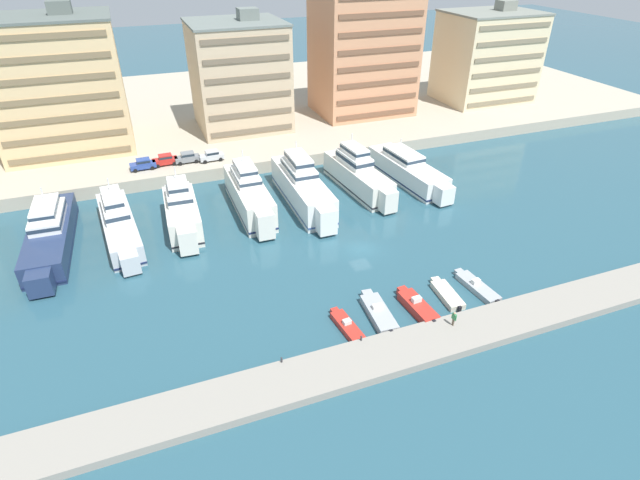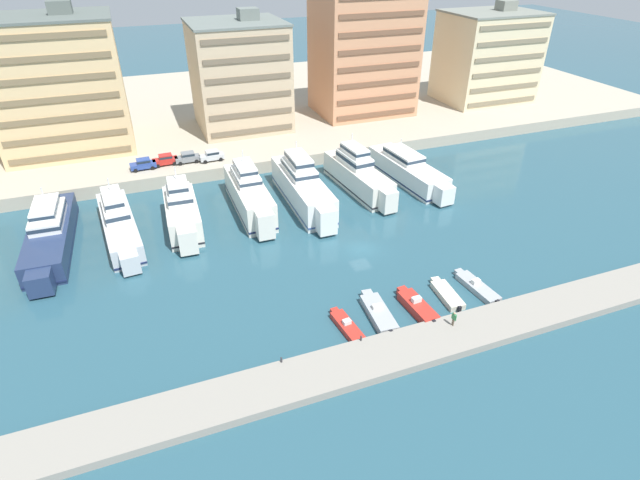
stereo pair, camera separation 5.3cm
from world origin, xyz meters
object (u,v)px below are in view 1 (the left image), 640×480
(yacht_navy_far_left, at_px, (50,233))
(motorboat_red_far_left, at_px, (348,327))
(yacht_ivory_center_left, at_px, (249,194))
(yacht_ivory_center_right, at_px, (358,175))
(car_silver_center_left, at_px, (212,155))
(motorboat_cream_center_left, at_px, (447,294))
(car_blue_far_left, at_px, (143,164))
(car_red_left, at_px, (165,159))
(yacht_silver_left, at_px, (119,223))
(car_grey_mid_left, at_px, (187,157))
(yacht_white_center, at_px, (303,187))
(motorboat_grey_left, at_px, (378,312))
(yacht_ivory_mid_left, at_px, (182,213))
(motorboat_red_mid_left, at_px, (417,306))
(pedestrian_near_edge, at_px, (454,318))
(motorboat_grey_center, at_px, (477,287))
(yacht_white_mid_right, at_px, (408,170))

(yacht_navy_far_left, bearing_deg, motorboat_red_far_left, -43.95)
(yacht_navy_far_left, bearing_deg, yacht_ivory_center_left, 1.28)
(yacht_ivory_center_left, bearing_deg, yacht_ivory_center_right, 2.67)
(car_silver_center_left, bearing_deg, motorboat_cream_center_left, -67.34)
(car_blue_far_left, bearing_deg, car_red_left, 9.22)
(yacht_silver_left, relative_size, car_grey_mid_left, 4.94)
(yacht_white_center, height_order, car_blue_far_left, yacht_white_center)
(car_silver_center_left, bearing_deg, motorboat_grey_left, -77.76)
(yacht_silver_left, bearing_deg, motorboat_grey_left, -47.23)
(yacht_white_center, distance_m, car_grey_mid_left, 22.54)
(yacht_white_center, distance_m, car_red_left, 25.24)
(yacht_ivory_mid_left, relative_size, motorboat_grey_left, 2.07)
(motorboat_grey_left, xyz_separation_m, motorboat_red_mid_left, (4.43, -0.61, 0.06))
(motorboat_cream_center_left, distance_m, car_red_left, 52.16)
(car_red_left, xyz_separation_m, car_silver_center_left, (7.61, -0.94, 0.00))
(motorboat_grey_left, bearing_deg, pedestrian_near_edge, -39.48)
(car_silver_center_left, bearing_deg, yacht_white_center, -56.94)
(motorboat_grey_center, relative_size, car_grey_mid_left, 1.72)
(motorboat_red_far_left, height_order, motorboat_cream_center_left, motorboat_red_far_left)
(car_grey_mid_left, bearing_deg, yacht_ivory_center_left, -68.39)
(car_blue_far_left, xyz_separation_m, car_red_left, (3.59, 0.58, 0.00))
(yacht_ivory_center_right, xyz_separation_m, motorboat_grey_center, (1.96, -29.15, -2.17))
(yacht_white_mid_right, relative_size, motorboat_red_mid_left, 3.10)
(yacht_ivory_center_left, height_order, motorboat_red_mid_left, yacht_ivory_center_left)
(car_red_left, xyz_separation_m, pedestrian_near_edge, (23.30, -50.30, -1.19))
(motorboat_grey_center, bearing_deg, car_red_left, 123.71)
(yacht_silver_left, relative_size, car_red_left, 4.92)
(motorboat_cream_center_left, xyz_separation_m, car_blue_far_left, (-29.65, 44.52, 2.73))
(car_silver_center_left, bearing_deg, motorboat_grey_center, -63.02)
(yacht_silver_left, bearing_deg, yacht_white_center, 1.05)
(yacht_ivory_center_right, height_order, car_red_left, yacht_ivory_center_right)
(yacht_ivory_center_right, relative_size, motorboat_red_mid_left, 2.88)
(yacht_silver_left, xyz_separation_m, yacht_white_mid_right, (45.37, 1.87, -0.16))
(yacht_ivory_center_left, relative_size, pedestrian_near_edge, 11.02)
(yacht_ivory_center_right, xyz_separation_m, pedestrian_near_edge, (-4.84, -34.33, -0.64))
(yacht_white_mid_right, bearing_deg, yacht_silver_left, -177.64)
(motorboat_cream_center_left, distance_m, pedestrian_near_edge, 6.08)
(yacht_navy_far_left, distance_m, yacht_ivory_center_right, 44.81)
(yacht_ivory_center_left, bearing_deg, car_silver_center_left, 99.20)
(motorboat_red_far_left, distance_m, motorboat_cream_center_left, 12.83)
(car_red_left, bearing_deg, motorboat_grey_center, -56.29)
(yacht_navy_far_left, height_order, yacht_ivory_mid_left, yacht_ivory_mid_left)
(yacht_ivory_center_left, distance_m, yacht_ivory_center_right, 17.98)
(yacht_navy_far_left, distance_m, car_silver_center_left, 29.34)
(yacht_white_mid_right, xyz_separation_m, motorboat_grey_center, (-7.12, -29.14, -1.56))
(motorboat_red_mid_left, height_order, car_silver_center_left, car_silver_center_left)
(yacht_white_mid_right, xyz_separation_m, motorboat_cream_center_left, (-11.17, -29.12, -1.57))
(motorboat_red_far_left, height_order, motorboat_grey_left, motorboat_grey_left)
(motorboat_red_far_left, distance_m, car_blue_far_left, 48.76)
(car_red_left, height_order, car_silver_center_left, same)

